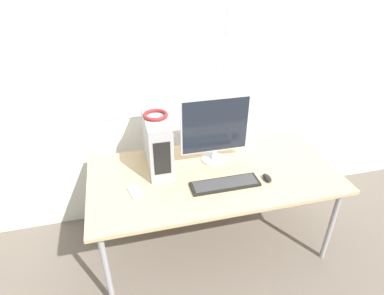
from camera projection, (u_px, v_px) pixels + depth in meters
name	position (u px, v px, depth m)	size (l,w,h in m)	color
ground_plane	(228.00, 287.00, 2.42)	(14.00, 14.00, 0.00)	#665B51
wall_back	(194.00, 69.00, 2.59)	(8.00, 0.07, 2.70)	silver
desk	(213.00, 178.00, 2.44)	(1.85, 0.92, 0.74)	tan
pc_tower	(157.00, 142.00, 2.39)	(0.17, 0.46, 0.42)	#9E9EA3
headphones	(155.00, 115.00, 2.27)	(0.18, 0.18, 0.03)	maroon
monitor_main	(215.00, 129.00, 2.42)	(0.53, 0.19, 0.54)	#B7B7BC
keyboard	(225.00, 184.00, 2.28)	(0.50, 0.15, 0.02)	black
mouse	(267.00, 178.00, 2.33)	(0.05, 0.10, 0.03)	black
cell_phone	(135.00, 192.00, 2.21)	(0.11, 0.15, 0.01)	#99999E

